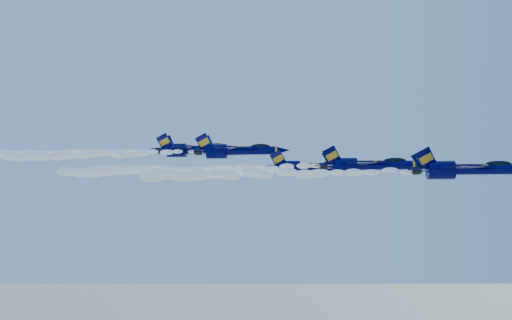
# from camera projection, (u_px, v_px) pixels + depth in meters

# --- Properties ---
(jet_lead) EXTENTS (16.63, 13.64, 6.18)m
(jet_lead) POSITION_uv_depth(u_px,v_px,m) (466.00, 169.00, 67.79)
(jet_lead) COLOR #000038
(smoke_trail_jet_lead) EXTENTS (38.60, 1.85, 1.67)m
(smoke_trail_jet_lead) POSITION_uv_depth(u_px,v_px,m) (272.00, 174.00, 70.49)
(smoke_trail_jet_lead) COLOR white
(jet_second) EXTENTS (16.56, 13.58, 6.15)m
(jet_second) POSITION_uv_depth(u_px,v_px,m) (367.00, 165.00, 77.36)
(jet_second) COLOR #000038
(smoke_trail_jet_second) EXTENTS (38.60, 1.85, 1.66)m
(smoke_trail_jet_second) POSITION_uv_depth(u_px,v_px,m) (200.00, 169.00, 80.06)
(smoke_trail_jet_second) COLOR white
(jet_third) EXTENTS (15.91, 13.05, 5.91)m
(jet_third) POSITION_uv_depth(u_px,v_px,m) (309.00, 167.00, 85.26)
(jet_third) COLOR #000038
(smoke_trail_jet_third) EXTENTS (38.60, 1.77, 1.60)m
(smoke_trail_jet_third) POSITION_uv_depth(u_px,v_px,m) (160.00, 171.00, 87.93)
(smoke_trail_jet_third) COLOR white
(jet_fourth) EXTENTS (17.75, 14.56, 6.59)m
(jet_fourth) POSITION_uv_depth(u_px,v_px,m) (236.00, 150.00, 92.34)
(jet_fourth) COLOR #000038
(smoke_trail_jet_fourth) EXTENTS (38.60, 1.98, 1.78)m
(smoke_trail_jet_fourth) POSITION_uv_depth(u_px,v_px,m) (96.00, 154.00, 95.09)
(smoke_trail_jet_fourth) COLOR white
(jet_fifth) EXTENTS (18.60, 15.26, 6.91)m
(jet_fifth) POSITION_uv_depth(u_px,v_px,m) (194.00, 149.00, 103.36)
(jet_fifth) COLOR #000038
(smoke_trail_jet_fifth) EXTENTS (38.60, 2.07, 1.87)m
(smoke_trail_jet_fifth) POSITION_uv_depth(u_px,v_px,m) (69.00, 153.00, 106.15)
(smoke_trail_jet_fifth) COLOR white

